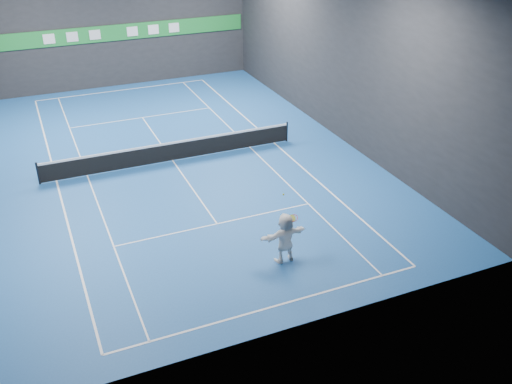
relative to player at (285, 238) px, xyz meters
name	(u,v)px	position (x,y,z in m)	size (l,w,h in m)	color
ground	(173,161)	(-1.39, 9.71, -0.96)	(26.00, 26.00, 0.00)	#1C529B
wall_back	(112,17)	(-1.39, 22.71, 3.54)	(18.00, 0.10, 9.00)	#232325
wall_front	(295,200)	(-1.39, -3.29, 3.54)	(18.00, 0.10, 9.00)	#232325
wall_right	(338,51)	(7.61, 9.71, 3.54)	(0.10, 26.00, 9.00)	#232325
baseline_near	(275,306)	(-1.39, -2.18, -0.95)	(10.98, 0.08, 0.01)	white
baseline_far	(123,90)	(-1.39, 21.60, -0.95)	(10.98, 0.08, 0.01)	white
sideline_doubles_left	(57,181)	(-6.88, 9.71, -0.95)	(0.08, 23.78, 0.01)	white
sideline_doubles_right	(274,143)	(4.10, 9.71, -0.95)	(0.08, 23.78, 0.01)	white
sideline_singles_left	(87,176)	(-5.50, 9.71, -0.95)	(0.06, 23.78, 0.01)	white
sideline_singles_right	(250,147)	(2.72, 9.71, -0.95)	(0.06, 23.78, 0.01)	white
service_line_near	(217,224)	(-1.39, 3.31, -0.95)	(8.23, 0.06, 0.01)	white
service_line_far	(142,118)	(-1.39, 16.11, -0.95)	(8.23, 0.06, 0.01)	white
center_service_line	(173,161)	(-1.39, 9.71, -0.95)	(0.06, 12.80, 0.01)	white
player	(285,238)	(0.00, 0.00, 0.00)	(1.77, 0.56, 1.91)	white
tennis_ball	(283,194)	(-0.08, 0.05, 1.74)	(0.07, 0.07, 0.07)	#E9F629
tennis_net	(172,151)	(-1.39, 9.71, -0.42)	(12.50, 0.10, 1.07)	black
sponsor_banner	(114,33)	(-1.39, 22.64, 2.54)	(17.64, 0.11, 1.00)	#1D8531
tennis_racket	(293,219)	(0.32, 0.05, 0.67)	(0.43, 0.36, 0.50)	red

